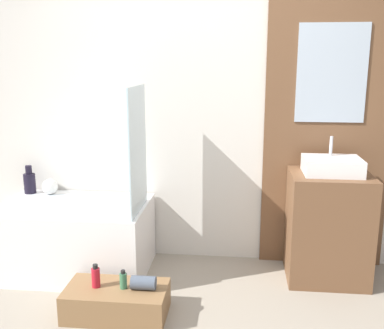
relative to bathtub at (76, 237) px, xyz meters
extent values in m
cube|color=silver|center=(0.93, 0.41, 1.02)|extent=(4.20, 0.06, 2.60)
cube|color=brown|center=(1.95, 0.36, 1.02)|extent=(0.98, 0.03, 2.60)
cube|color=#ADBCCC|center=(1.95, 0.34, 1.27)|extent=(0.52, 0.01, 0.74)
cube|color=white|center=(0.00, 0.00, 0.00)|extent=(1.14, 0.72, 0.55)
cube|color=silver|center=(0.00, 0.00, 0.27)|extent=(0.89, 0.50, 0.01)
cube|color=silver|center=(0.54, -0.08, 0.73)|extent=(0.01, 0.51, 0.92)
cube|color=olive|center=(0.49, -0.60, -0.18)|extent=(0.66, 0.36, 0.19)
cube|color=brown|center=(1.95, 0.09, 0.13)|extent=(0.59, 0.50, 0.83)
cube|color=white|center=(1.95, 0.09, 0.61)|extent=(0.41, 0.31, 0.12)
cylinder|color=silver|center=(1.95, 0.18, 0.74)|extent=(0.02, 0.02, 0.15)
cylinder|color=black|center=(-0.47, 0.26, 0.36)|extent=(0.10, 0.10, 0.16)
cylinder|color=black|center=(-0.47, 0.26, 0.47)|extent=(0.05, 0.05, 0.07)
sphere|color=silver|center=(-0.29, 0.25, 0.34)|extent=(0.13, 0.13, 0.13)
cylinder|color=#B21928|center=(0.36, -0.60, -0.02)|extent=(0.06, 0.06, 0.13)
cylinder|color=black|center=(0.36, -0.60, 0.06)|extent=(0.03, 0.03, 0.03)
cylinder|color=#38704C|center=(0.54, -0.60, -0.03)|extent=(0.05, 0.05, 0.10)
cylinder|color=black|center=(0.54, -0.60, 0.03)|extent=(0.03, 0.03, 0.02)
cylinder|color=#4C5666|center=(0.67, -0.60, -0.04)|extent=(0.16, 0.09, 0.09)
camera|label=1|loc=(1.26, -3.20, 1.36)|focal=42.00mm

